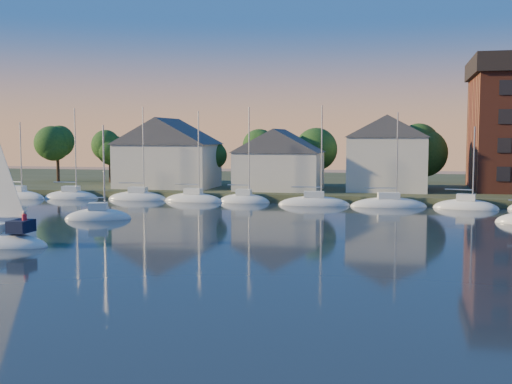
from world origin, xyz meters
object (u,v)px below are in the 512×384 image
(clubhouse_west, at_px, (168,152))
(drifting_sailboat_left, at_px, (98,218))
(clubhouse_centre, at_px, (279,159))
(clubhouse_east, at_px, (388,153))

(clubhouse_west, relative_size, drifting_sailboat_left, 1.33)
(drifting_sailboat_left, bearing_deg, clubhouse_centre, 44.27)
(clubhouse_east, bearing_deg, clubhouse_centre, -171.87)
(clubhouse_centre, xyz_separation_m, clubhouse_east, (14.00, 2.00, 0.87))
(clubhouse_east, xyz_separation_m, drifting_sailboat_left, (-26.85, -28.20, -5.90))
(clubhouse_west, xyz_separation_m, drifting_sailboat_left, (3.15, -27.20, -5.83))
(clubhouse_centre, relative_size, drifting_sailboat_left, 1.12)
(clubhouse_east, bearing_deg, drifting_sailboat_left, -133.59)
(clubhouse_west, height_order, clubhouse_east, clubhouse_east)
(clubhouse_west, relative_size, clubhouse_east, 1.30)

